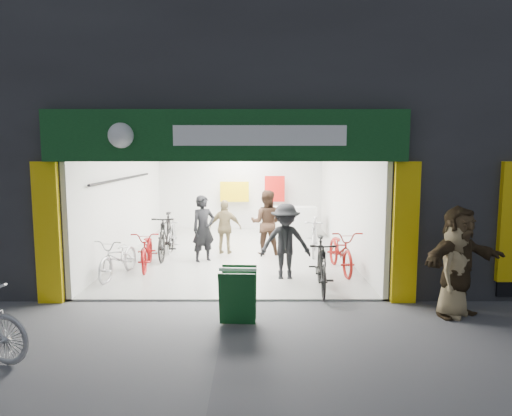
{
  "coord_description": "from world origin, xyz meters",
  "views": [
    {
      "loc": [
        0.52,
        -8.22,
        2.76
      ],
      "look_at": [
        0.54,
        1.5,
        1.57
      ],
      "focal_mm": 32.0,
      "sensor_mm": 36.0,
      "label": 1
    }
  ],
  "objects_px": {
    "bike_right_front": "(321,265)",
    "sandwich_board": "(238,294)",
    "pedestrian_near": "(454,270)",
    "bike_left_front": "(119,257)"
  },
  "relations": [
    {
      "from": "bike_right_front",
      "to": "sandwich_board",
      "type": "xyz_separation_m",
      "value": [
        -1.59,
        -1.71,
        -0.05
      ]
    },
    {
      "from": "pedestrian_near",
      "to": "sandwich_board",
      "type": "bearing_deg",
      "value": 140.8
    },
    {
      "from": "bike_left_front",
      "to": "bike_right_front",
      "type": "bearing_deg",
      "value": -3.66
    },
    {
      "from": "pedestrian_near",
      "to": "sandwich_board",
      "type": "distance_m",
      "value": 3.66
    },
    {
      "from": "bike_right_front",
      "to": "sandwich_board",
      "type": "relative_size",
      "value": 2.02
    },
    {
      "from": "pedestrian_near",
      "to": "bike_left_front",
      "type": "bearing_deg",
      "value": 114.54
    },
    {
      "from": "pedestrian_near",
      "to": "sandwich_board",
      "type": "height_order",
      "value": "pedestrian_near"
    },
    {
      "from": "bike_right_front",
      "to": "pedestrian_near",
      "type": "height_order",
      "value": "pedestrian_near"
    },
    {
      "from": "bike_right_front",
      "to": "sandwich_board",
      "type": "bearing_deg",
      "value": -129.14
    },
    {
      "from": "bike_left_front",
      "to": "pedestrian_near",
      "type": "distance_m",
      "value": 6.81
    }
  ]
}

